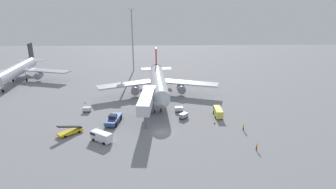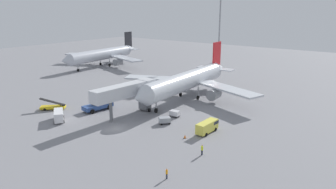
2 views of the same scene
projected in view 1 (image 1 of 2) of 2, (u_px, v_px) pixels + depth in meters
The scene contains 16 objects.
ground_plane at pixel (161, 132), 64.44m from camera, with size 300.00×300.00×0.00m, color gray.
airplane_at_gate at pixel (158, 82), 88.78m from camera, with size 40.95×43.77×13.71m.
jet_bridge at pixel (147, 100), 69.63m from camera, with size 4.35×16.75×7.56m.
pushback_tug at pixel (113, 119), 69.26m from camera, with size 3.72×7.54×2.40m.
belt_loader_truck at pixel (70, 131), 63.37m from camera, with size 5.54×5.37×2.89m.
service_van_rear_right at pixel (218, 112), 73.71m from camera, with size 2.23×5.65×2.26m.
service_van_far_center at pixel (101, 136), 59.85m from camera, with size 5.31×4.45×2.25m.
baggage_cart_outer_right at pixel (184, 116), 72.26m from camera, with size 2.64×2.74×1.44m.
baggage_cart_rear_left at pixel (87, 109), 76.75m from camera, with size 2.21×1.57×1.39m.
baggage_cart_outer_left at pixel (179, 109), 76.79m from camera, with size 2.27×1.61×1.44m.
ground_crew_worker_foreground at pixel (244, 127), 65.19m from camera, with size 0.48×0.48×1.87m.
ground_crew_worker_midground at pixel (257, 147), 56.18m from camera, with size 0.32×0.32×1.63m.
safety_cone_alpha at pixel (215, 122), 69.10m from camera, with size 0.46×0.46×0.70m.
safety_cone_bravo at pixel (85, 102), 83.73m from camera, with size 0.38×0.38×0.58m.
airplane_background at pixel (17, 70), 105.93m from camera, with size 40.98×43.03×13.12m.
apron_light_mast at pixel (132, 28), 120.28m from camera, with size 2.40×2.40×28.09m.
Camera 1 is at (-0.33, -58.39, 28.76)m, focal length 28.81 mm.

